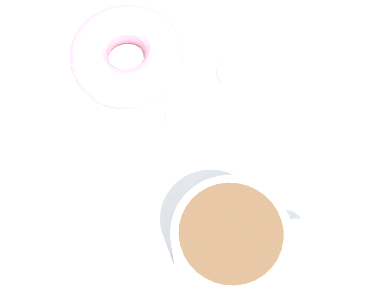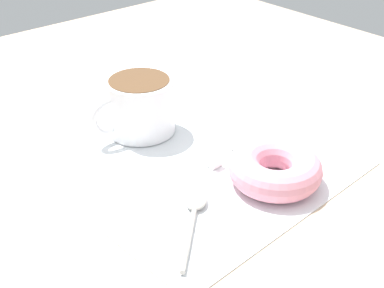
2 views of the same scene
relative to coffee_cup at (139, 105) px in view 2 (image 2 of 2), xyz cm
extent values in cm
cube|color=tan|center=(-10.44, 0.64, -5.22)|extent=(120.00, 120.00, 2.00)
cube|color=white|center=(-9.99, -0.75, -4.07)|extent=(34.56, 34.56, 0.30)
cylinder|color=white|center=(-0.01, -0.17, -0.20)|extent=(9.28, 9.28, 7.44)
cylinder|color=brown|center=(-0.01, -0.17, 3.33)|extent=(8.08, 8.08, 0.60)
torus|color=white|center=(0.23, 4.89, -0.20)|extent=(1.14, 5.11, 5.07)
torus|color=pink|center=(-20.40, -4.55, -2.04)|extent=(10.98, 10.98, 3.75)
ellipsoid|color=#B7B2A8|center=(-17.49, 5.10, -3.47)|extent=(4.19, 4.28, 0.90)
cylinder|color=#B7B2A8|center=(-21.55, 9.61, -3.64)|extent=(7.18, 7.88, 0.56)
cube|color=white|center=(-13.08, -1.59, -3.15)|extent=(1.53, 1.53, 1.53)
cube|color=white|center=(-11.94, -6.81, -2.93)|extent=(1.97, 1.97, 1.97)
camera|label=1|loc=(11.01, -6.01, 51.46)|focal=60.00mm
camera|label=2|loc=(-53.25, 36.56, 32.41)|focal=50.00mm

